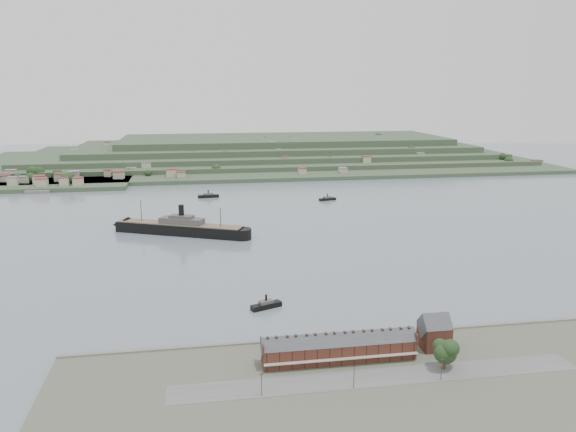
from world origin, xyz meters
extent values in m
plane|color=slate|center=(0.00, 0.00, 0.00)|extent=(1400.00, 1400.00, 0.00)
cube|color=#4C5142|center=(0.00, -188.00, 1.00)|extent=(220.00, 80.00, 2.00)
cube|color=slate|center=(0.00, -149.00, 1.30)|extent=(220.00, 2.00, 2.60)
cube|color=#595959|center=(0.00, -182.00, 2.05)|extent=(140.00, 12.00, 0.10)
cube|color=#4D291B|center=(-10.00, -168.00, 5.50)|extent=(55.00, 8.00, 7.00)
cube|color=#393B41|center=(-10.00, -168.00, 9.00)|extent=(55.60, 8.15, 8.15)
cube|color=#A29F90|center=(-10.00, -172.80, 5.00)|extent=(55.00, 1.60, 0.25)
cube|color=#4D291B|center=(-37.50, -168.00, 10.00)|extent=(0.50, 8.40, 3.00)
cube|color=#4D291B|center=(17.50, -168.00, 10.00)|extent=(0.50, 8.40, 3.00)
cube|color=black|center=(-32.00, -168.00, 11.40)|extent=(0.90, 1.40, 3.20)
cube|color=black|center=(-26.50, -168.00, 11.40)|extent=(0.90, 1.40, 3.20)
cube|color=black|center=(-12.75, -168.00, 11.40)|extent=(0.90, 1.40, 3.20)
cube|color=black|center=(-7.25, -168.00, 11.40)|extent=(0.90, 1.40, 3.20)
cube|color=black|center=(6.50, -168.00, 11.40)|extent=(0.90, 1.40, 3.20)
cube|color=black|center=(12.00, -168.00, 11.40)|extent=(0.90, 1.40, 3.20)
cube|color=#4D291B|center=(27.50, -164.00, 6.50)|extent=(10.00, 10.00, 9.00)
cube|color=#393B41|center=(27.50, -164.00, 11.00)|extent=(10.40, 10.18, 10.18)
cube|color=#30432D|center=(0.00, 360.00, 2.00)|extent=(760.00, 260.00, 4.00)
cube|color=#30432D|center=(20.00, 385.00, 6.50)|extent=(680.00, 220.00, 5.00)
cube|color=#30432D|center=(35.00, 400.00, 12.00)|extent=(600.00, 200.00, 6.00)
cube|color=#30432D|center=(50.00, 415.00, 18.50)|extent=(520.00, 180.00, 7.00)
cube|color=#30432D|center=(65.00, 430.00, 26.00)|extent=(440.00, 160.00, 8.00)
cube|color=#30432D|center=(-200.00, 250.00, 2.00)|extent=(150.00, 90.00, 4.00)
cube|color=slate|center=(-205.00, 208.00, 1.40)|extent=(22.00, 14.00, 2.80)
cube|color=black|center=(-70.12, 28.25, 3.51)|extent=(86.98, 49.06, 7.03)
cone|color=black|center=(-111.07, 47.32, 3.51)|extent=(16.01, 16.01, 12.05)
cylinder|color=black|center=(-29.17, 9.18, 3.51)|extent=(12.05, 12.05, 7.03)
cube|color=brown|center=(-70.12, 28.25, 7.33)|extent=(84.74, 47.31, 0.60)
cube|color=#4A4745|center=(-68.30, 27.40, 9.54)|extent=(31.11, 20.90, 4.02)
cube|color=#4A4745|center=(-68.30, 27.40, 12.25)|extent=(17.53, 13.15, 2.51)
cylinder|color=black|center=(-68.30, 27.40, 16.06)|extent=(3.61, 3.61, 9.03)
cylinder|color=#402E1D|center=(-95.60, 40.12, 14.05)|extent=(0.50, 0.50, 16.06)
cylinder|color=#402E1D|center=(-42.82, 15.54, 13.05)|extent=(0.50, 0.50, 14.05)
cube|color=black|center=(-28.79, -110.66, 1.15)|extent=(14.80, 8.95, 2.30)
cube|color=#4A4745|center=(-28.79, -110.66, 2.88)|extent=(7.16, 5.27, 1.73)
cylinder|color=black|center=(-28.79, -110.66, 4.80)|extent=(0.96, 0.96, 3.36)
cube|color=black|center=(-47.19, 156.69, 1.25)|extent=(19.06, 6.54, 2.50)
cube|color=#4A4745|center=(-47.19, 156.69, 3.12)|extent=(8.71, 4.76, 1.87)
cylinder|color=black|center=(-47.19, 156.69, 5.20)|extent=(1.04, 1.04, 3.64)
cube|color=black|center=(56.06, 126.55, 1.02)|extent=(15.91, 8.26, 2.04)
cube|color=#4A4745|center=(56.06, 126.55, 2.55)|extent=(7.56, 5.15, 1.53)
cylinder|color=black|center=(56.06, 126.55, 4.26)|extent=(0.85, 0.85, 2.98)
cylinder|color=#402E1D|center=(24.43, -179.97, 4.23)|extent=(1.07, 1.07, 4.46)
sphere|color=#1B3116|center=(24.43, -179.97, 8.24)|extent=(8.03, 8.03, 8.03)
sphere|color=#1B3116|center=(26.66, -179.07, 9.14)|extent=(6.24, 6.24, 6.24)
sphere|color=#1B3116|center=(22.65, -181.30, 8.69)|extent=(5.71, 5.71, 5.71)
sphere|color=#1B3116|center=(24.88, -181.93, 10.47)|extent=(5.35, 5.35, 5.35)
camera|label=1|loc=(-58.13, -345.89, 97.01)|focal=35.00mm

